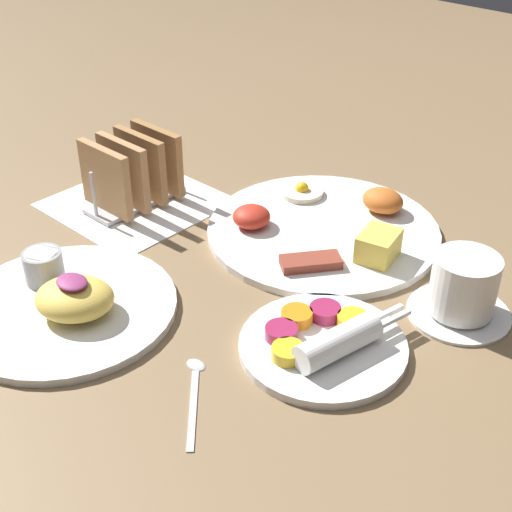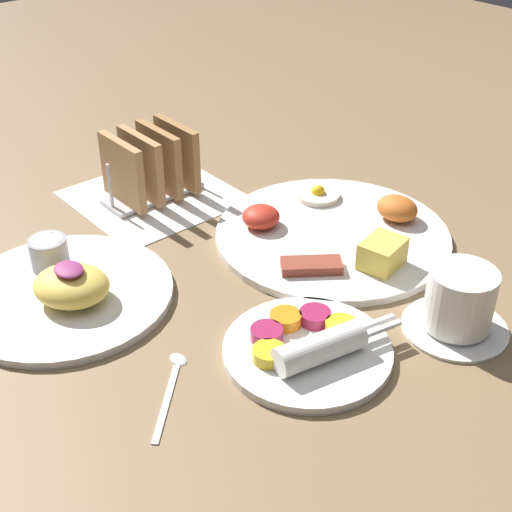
{
  "view_description": "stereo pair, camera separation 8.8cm",
  "coord_description": "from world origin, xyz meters",
  "px_view_note": "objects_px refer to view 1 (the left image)",
  "views": [
    {
      "loc": [
        0.56,
        -0.47,
        0.51
      ],
      "look_at": [
        0.06,
        0.07,
        0.03
      ],
      "focal_mm": 50.0,
      "sensor_mm": 36.0,
      "label": 1
    },
    {
      "loc": [
        0.62,
        -0.41,
        0.51
      ],
      "look_at": [
        0.06,
        0.07,
        0.03
      ],
      "focal_mm": 50.0,
      "sensor_mm": 36.0,
      "label": 2
    }
  ],
  "objects_px": {
    "plate_foreground": "(66,301)",
    "toast_rack": "(133,172)",
    "plate_condiments": "(324,342)",
    "coffee_cup": "(463,289)",
    "plate_breakfast": "(326,228)"
  },
  "relations": [
    {
      "from": "plate_foreground",
      "to": "toast_rack",
      "type": "height_order",
      "value": "toast_rack"
    },
    {
      "from": "plate_condiments",
      "to": "coffee_cup",
      "type": "bearing_deg",
      "value": 63.88
    },
    {
      "from": "plate_condiments",
      "to": "coffee_cup",
      "type": "height_order",
      "value": "coffee_cup"
    },
    {
      "from": "plate_condiments",
      "to": "toast_rack",
      "type": "bearing_deg",
      "value": 169.67
    },
    {
      "from": "plate_breakfast",
      "to": "toast_rack",
      "type": "distance_m",
      "value": 0.29
    },
    {
      "from": "plate_breakfast",
      "to": "plate_foreground",
      "type": "xyz_separation_m",
      "value": [
        -0.12,
        -0.34,
        0.0
      ]
    },
    {
      "from": "coffee_cup",
      "to": "plate_condiments",
      "type": "bearing_deg",
      "value": -116.12
    },
    {
      "from": "plate_foreground",
      "to": "toast_rack",
      "type": "bearing_deg",
      "value": 123.33
    },
    {
      "from": "plate_condiments",
      "to": "plate_breakfast",
      "type": "bearing_deg",
      "value": 127.24
    },
    {
      "from": "toast_rack",
      "to": "coffee_cup",
      "type": "bearing_deg",
      "value": 9.53
    },
    {
      "from": "plate_breakfast",
      "to": "plate_foreground",
      "type": "height_order",
      "value": "plate_foreground"
    },
    {
      "from": "plate_breakfast",
      "to": "coffee_cup",
      "type": "relative_size",
      "value": 2.66
    },
    {
      "from": "toast_rack",
      "to": "plate_foreground",
      "type": "bearing_deg",
      "value": -56.67
    },
    {
      "from": "coffee_cup",
      "to": "plate_breakfast",
      "type": "bearing_deg",
      "value": 170.05
    },
    {
      "from": "plate_foreground",
      "to": "coffee_cup",
      "type": "bearing_deg",
      "value": 41.74
    }
  ]
}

